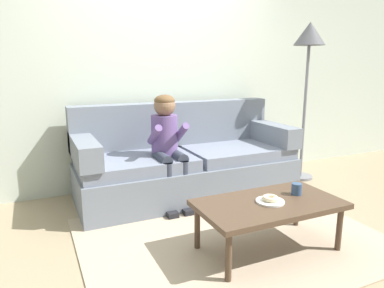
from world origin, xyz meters
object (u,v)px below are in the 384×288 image
(person_child, at_px, (167,140))
(toy_controller, at_px, (270,214))
(donut, at_px, (270,198))
(coffee_table, at_px, (269,207))
(mug, at_px, (297,189))
(floor_lamp, at_px, (309,49))
(couch, at_px, (185,163))

(person_child, height_order, toy_controller, person_child)
(person_child, bearing_deg, donut, -72.74)
(coffee_table, distance_m, mug, 0.30)
(floor_lamp, bearing_deg, coffee_table, -138.26)
(coffee_table, xyz_separation_m, mug, (0.28, 0.04, 0.08))
(coffee_table, distance_m, person_child, 1.25)
(person_child, height_order, floor_lamp, floor_lamp)
(couch, bearing_deg, toy_controller, -61.73)
(coffee_table, xyz_separation_m, toy_controller, (0.39, 0.49, -0.33))
(coffee_table, bearing_deg, couch, 93.41)
(mug, xyz_separation_m, toy_controller, (0.11, 0.46, -0.41))
(person_child, relative_size, donut, 9.18)
(donut, height_order, floor_lamp, floor_lamp)
(couch, height_order, toy_controller, couch)
(couch, distance_m, mug, 1.38)
(couch, xyz_separation_m, coffee_table, (0.08, -1.37, 0.00))
(couch, relative_size, floor_lamp, 1.23)
(couch, relative_size, donut, 19.13)
(mug, bearing_deg, floor_lamp, 47.16)
(donut, distance_m, toy_controller, 0.75)
(person_child, relative_size, toy_controller, 4.87)
(mug, height_order, floor_lamp, floor_lamp)
(coffee_table, bearing_deg, toy_controller, 51.52)
(coffee_table, bearing_deg, person_child, 107.51)
(couch, bearing_deg, mug, -74.69)
(couch, distance_m, donut, 1.39)
(coffee_table, relative_size, donut, 8.96)
(mug, bearing_deg, toy_controller, 76.79)
(mug, relative_size, floor_lamp, 0.05)
(floor_lamp, bearing_deg, donut, -138.01)
(couch, height_order, person_child, person_child)
(coffee_table, distance_m, floor_lamp, 2.29)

